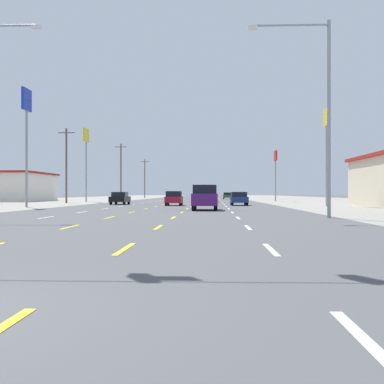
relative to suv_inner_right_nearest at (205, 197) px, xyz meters
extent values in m
plane|color=#4C4C4F|center=(-3.28, 31.71, -1.03)|extent=(572.00, 572.00, 0.00)
cube|color=gray|center=(-28.03, 31.71, -1.02)|extent=(28.00, 440.00, 0.01)
cube|color=gray|center=(21.47, 31.71, -1.02)|extent=(28.00, 440.00, 0.01)
cube|color=white|center=(-8.53, -12.29, -1.02)|extent=(0.14, 2.60, 0.01)
cube|color=white|center=(-8.53, -4.79, -1.02)|extent=(0.14, 2.60, 0.01)
cube|color=white|center=(-8.53, 2.71, -1.02)|extent=(0.14, 2.60, 0.01)
cube|color=white|center=(-8.53, 10.21, -1.02)|extent=(0.14, 2.60, 0.01)
cube|color=white|center=(-8.53, 17.71, -1.02)|extent=(0.14, 2.60, 0.01)
cube|color=white|center=(-8.53, 25.21, -1.02)|extent=(0.14, 2.60, 0.01)
cube|color=white|center=(-8.53, 32.71, -1.02)|extent=(0.14, 2.60, 0.01)
cube|color=white|center=(-8.53, 40.21, -1.02)|extent=(0.14, 2.60, 0.01)
cube|color=white|center=(-8.53, 47.71, -1.02)|extent=(0.14, 2.60, 0.01)
cube|color=white|center=(-8.53, 55.21, -1.02)|extent=(0.14, 2.60, 0.01)
cube|color=white|center=(-8.53, 62.71, -1.02)|extent=(0.14, 2.60, 0.01)
cube|color=white|center=(-8.53, 70.21, -1.02)|extent=(0.14, 2.60, 0.01)
cube|color=white|center=(-8.53, 77.71, -1.02)|extent=(0.14, 2.60, 0.01)
cube|color=white|center=(-8.53, 85.21, -1.02)|extent=(0.14, 2.60, 0.01)
cube|color=white|center=(-8.53, 92.71, -1.02)|extent=(0.14, 2.60, 0.01)
cube|color=white|center=(-8.53, 100.21, -1.02)|extent=(0.14, 2.60, 0.01)
cube|color=white|center=(-8.53, 107.71, -1.02)|extent=(0.14, 2.60, 0.01)
cube|color=white|center=(-8.53, 115.21, -1.02)|extent=(0.14, 2.60, 0.01)
cube|color=white|center=(-8.53, 122.71, -1.02)|extent=(0.14, 2.60, 0.01)
cube|color=white|center=(-8.53, 130.21, -1.02)|extent=(0.14, 2.60, 0.01)
cube|color=white|center=(-8.53, 137.71, -1.02)|extent=(0.14, 2.60, 0.01)
cube|color=white|center=(-8.53, 145.21, -1.02)|extent=(0.14, 2.60, 0.01)
cube|color=white|center=(-8.53, 152.71, -1.02)|extent=(0.14, 2.60, 0.01)
cube|color=white|center=(-8.53, 160.21, -1.02)|extent=(0.14, 2.60, 0.01)
cube|color=white|center=(-8.53, 167.71, -1.02)|extent=(0.14, 2.60, 0.01)
cube|color=white|center=(-8.53, 175.21, -1.02)|extent=(0.14, 2.60, 0.01)
cube|color=white|center=(-8.53, 182.71, -1.02)|extent=(0.14, 2.60, 0.01)
cube|color=yellow|center=(-5.03, -19.79, -1.02)|extent=(0.14, 2.60, 0.01)
cube|color=yellow|center=(-5.03, -12.29, -1.02)|extent=(0.14, 2.60, 0.01)
cube|color=yellow|center=(-5.03, -4.79, -1.02)|extent=(0.14, 2.60, 0.01)
cube|color=yellow|center=(-5.03, 2.71, -1.02)|extent=(0.14, 2.60, 0.01)
cube|color=yellow|center=(-5.03, 10.21, -1.02)|extent=(0.14, 2.60, 0.01)
cube|color=yellow|center=(-5.03, 17.71, -1.02)|extent=(0.14, 2.60, 0.01)
cube|color=yellow|center=(-5.03, 25.21, -1.02)|extent=(0.14, 2.60, 0.01)
cube|color=yellow|center=(-5.03, 32.71, -1.02)|extent=(0.14, 2.60, 0.01)
cube|color=yellow|center=(-5.03, 40.21, -1.02)|extent=(0.14, 2.60, 0.01)
cube|color=yellow|center=(-5.03, 47.71, -1.02)|extent=(0.14, 2.60, 0.01)
cube|color=yellow|center=(-5.03, 55.21, -1.02)|extent=(0.14, 2.60, 0.01)
cube|color=yellow|center=(-5.03, 62.71, -1.02)|extent=(0.14, 2.60, 0.01)
cube|color=yellow|center=(-5.03, 70.21, -1.02)|extent=(0.14, 2.60, 0.01)
cube|color=yellow|center=(-5.03, 77.71, -1.02)|extent=(0.14, 2.60, 0.01)
cube|color=yellow|center=(-5.03, 85.21, -1.02)|extent=(0.14, 2.60, 0.01)
cube|color=yellow|center=(-5.03, 92.71, -1.02)|extent=(0.14, 2.60, 0.01)
cube|color=yellow|center=(-5.03, 100.21, -1.02)|extent=(0.14, 2.60, 0.01)
cube|color=yellow|center=(-5.03, 107.71, -1.02)|extent=(0.14, 2.60, 0.01)
cube|color=yellow|center=(-5.03, 115.21, -1.02)|extent=(0.14, 2.60, 0.01)
cube|color=yellow|center=(-5.03, 122.71, -1.02)|extent=(0.14, 2.60, 0.01)
cube|color=yellow|center=(-5.03, 130.21, -1.02)|extent=(0.14, 2.60, 0.01)
cube|color=yellow|center=(-5.03, 137.71, -1.02)|extent=(0.14, 2.60, 0.01)
cube|color=yellow|center=(-5.03, 145.21, -1.02)|extent=(0.14, 2.60, 0.01)
cube|color=yellow|center=(-5.03, 152.71, -1.02)|extent=(0.14, 2.60, 0.01)
cube|color=yellow|center=(-5.03, 160.21, -1.02)|extent=(0.14, 2.60, 0.01)
cube|color=yellow|center=(-5.03, 167.71, -1.02)|extent=(0.14, 2.60, 0.01)
cube|color=yellow|center=(-5.03, 175.21, -1.02)|extent=(0.14, 2.60, 0.01)
cube|color=yellow|center=(-5.03, 182.71, -1.02)|extent=(0.14, 2.60, 0.01)
cube|color=yellow|center=(-1.53, -27.29, -1.02)|extent=(0.14, 2.60, 0.01)
cube|color=yellow|center=(-1.53, -19.79, -1.02)|extent=(0.14, 2.60, 0.01)
cube|color=yellow|center=(-1.53, -12.29, -1.02)|extent=(0.14, 2.60, 0.01)
cube|color=yellow|center=(-1.53, -4.79, -1.02)|extent=(0.14, 2.60, 0.01)
cube|color=yellow|center=(-1.53, 2.71, -1.02)|extent=(0.14, 2.60, 0.01)
cube|color=yellow|center=(-1.53, 10.21, -1.02)|extent=(0.14, 2.60, 0.01)
cube|color=yellow|center=(-1.53, 17.71, -1.02)|extent=(0.14, 2.60, 0.01)
cube|color=yellow|center=(-1.53, 25.21, -1.02)|extent=(0.14, 2.60, 0.01)
cube|color=yellow|center=(-1.53, 32.71, -1.02)|extent=(0.14, 2.60, 0.01)
cube|color=yellow|center=(-1.53, 40.21, -1.02)|extent=(0.14, 2.60, 0.01)
cube|color=yellow|center=(-1.53, 47.71, -1.02)|extent=(0.14, 2.60, 0.01)
cube|color=yellow|center=(-1.53, 55.21, -1.02)|extent=(0.14, 2.60, 0.01)
cube|color=yellow|center=(-1.53, 62.71, -1.02)|extent=(0.14, 2.60, 0.01)
cube|color=yellow|center=(-1.53, 70.21, -1.02)|extent=(0.14, 2.60, 0.01)
cube|color=yellow|center=(-1.53, 77.71, -1.02)|extent=(0.14, 2.60, 0.01)
cube|color=yellow|center=(-1.53, 85.21, -1.02)|extent=(0.14, 2.60, 0.01)
cube|color=yellow|center=(-1.53, 92.71, -1.02)|extent=(0.14, 2.60, 0.01)
cube|color=yellow|center=(-1.53, 100.21, -1.02)|extent=(0.14, 2.60, 0.01)
cube|color=yellow|center=(-1.53, 107.71, -1.02)|extent=(0.14, 2.60, 0.01)
cube|color=yellow|center=(-1.53, 115.21, -1.02)|extent=(0.14, 2.60, 0.01)
cube|color=yellow|center=(-1.53, 122.71, -1.02)|extent=(0.14, 2.60, 0.01)
cube|color=yellow|center=(-1.53, 130.21, -1.02)|extent=(0.14, 2.60, 0.01)
cube|color=yellow|center=(-1.53, 137.71, -1.02)|extent=(0.14, 2.60, 0.01)
cube|color=yellow|center=(-1.53, 145.21, -1.02)|extent=(0.14, 2.60, 0.01)
cube|color=yellow|center=(-1.53, 152.71, -1.02)|extent=(0.14, 2.60, 0.01)
cube|color=yellow|center=(-1.53, 160.21, -1.02)|extent=(0.14, 2.60, 0.01)
cube|color=yellow|center=(-1.53, 167.71, -1.02)|extent=(0.14, 2.60, 0.01)
cube|color=yellow|center=(-1.53, 175.21, -1.02)|extent=(0.14, 2.60, 0.01)
cube|color=yellow|center=(-1.53, 182.71, -1.02)|extent=(0.14, 2.60, 0.01)
cube|color=white|center=(1.97, -34.79, -1.02)|extent=(0.14, 2.60, 0.01)
cube|color=white|center=(1.97, -27.29, -1.02)|extent=(0.14, 2.60, 0.01)
cube|color=white|center=(1.97, -19.79, -1.02)|extent=(0.14, 2.60, 0.01)
cube|color=white|center=(1.97, -12.29, -1.02)|extent=(0.14, 2.60, 0.01)
cube|color=white|center=(1.97, -4.79, -1.02)|extent=(0.14, 2.60, 0.01)
cube|color=white|center=(1.97, 2.71, -1.02)|extent=(0.14, 2.60, 0.01)
cube|color=white|center=(1.97, 10.21, -1.02)|extent=(0.14, 2.60, 0.01)
cube|color=white|center=(1.97, 17.71, -1.02)|extent=(0.14, 2.60, 0.01)
cube|color=white|center=(1.97, 25.21, -1.02)|extent=(0.14, 2.60, 0.01)
cube|color=white|center=(1.97, 32.71, -1.02)|extent=(0.14, 2.60, 0.01)
cube|color=white|center=(1.97, 40.21, -1.02)|extent=(0.14, 2.60, 0.01)
cube|color=white|center=(1.97, 47.71, -1.02)|extent=(0.14, 2.60, 0.01)
cube|color=white|center=(1.97, 55.21, -1.02)|extent=(0.14, 2.60, 0.01)
cube|color=white|center=(1.97, 62.71, -1.02)|extent=(0.14, 2.60, 0.01)
cube|color=white|center=(1.97, 70.21, -1.02)|extent=(0.14, 2.60, 0.01)
cube|color=white|center=(1.97, 77.71, -1.02)|extent=(0.14, 2.60, 0.01)
cube|color=white|center=(1.97, 85.21, -1.02)|extent=(0.14, 2.60, 0.01)
cube|color=white|center=(1.97, 92.71, -1.02)|extent=(0.14, 2.60, 0.01)
cube|color=white|center=(1.97, 100.21, -1.02)|extent=(0.14, 2.60, 0.01)
cube|color=white|center=(1.97, 107.71, -1.02)|extent=(0.14, 2.60, 0.01)
cube|color=white|center=(1.97, 115.21, -1.02)|extent=(0.14, 2.60, 0.01)
cube|color=white|center=(1.97, 122.71, -1.02)|extent=(0.14, 2.60, 0.01)
cube|color=white|center=(1.97, 130.21, -1.02)|extent=(0.14, 2.60, 0.01)
cube|color=white|center=(1.97, 137.71, -1.02)|extent=(0.14, 2.60, 0.01)
cube|color=white|center=(1.97, 145.21, -1.02)|extent=(0.14, 2.60, 0.01)
cube|color=white|center=(1.97, 152.71, -1.02)|extent=(0.14, 2.60, 0.01)
cube|color=white|center=(1.97, 160.21, -1.02)|extent=(0.14, 2.60, 0.01)
cube|color=white|center=(1.97, 167.71, -1.02)|extent=(0.14, 2.60, 0.01)
cube|color=white|center=(1.97, 175.21, -1.02)|extent=(0.14, 2.60, 0.01)
cube|color=white|center=(1.97, 182.71, -1.02)|extent=(0.14, 2.60, 0.01)
cube|color=#4C196B|center=(0.00, 0.01, -0.19)|extent=(1.98, 4.90, 0.92)
cube|color=black|center=(0.00, -0.04, 0.61)|extent=(1.82, 2.70, 0.68)
cylinder|color=black|center=(-0.84, 1.71, -0.65)|extent=(0.26, 0.76, 0.76)
cylinder|color=black|center=(0.84, 1.71, -0.65)|extent=(0.26, 0.76, 0.76)
cylinder|color=black|center=(-0.84, -1.69, -0.65)|extent=(0.26, 0.76, 0.76)
cylinder|color=black|center=(0.84, -1.69, -0.65)|extent=(0.26, 0.76, 0.76)
cube|color=maroon|center=(-3.51, 13.89, -0.40)|extent=(1.72, 3.90, 0.66)
cube|color=black|center=(-3.51, 13.64, 0.22)|extent=(1.58, 1.90, 0.58)
cylinder|color=black|center=(-4.25, 15.29, -0.73)|extent=(0.20, 0.60, 0.60)
cylinder|color=black|center=(-2.77, 15.29, -0.73)|extent=(0.20, 0.60, 0.60)
cylinder|color=black|center=(-4.25, 12.49, -0.73)|extent=(0.20, 0.60, 0.60)
cylinder|color=black|center=(-2.77, 12.49, -0.73)|extent=(0.20, 0.60, 0.60)
cube|color=navy|center=(3.49, 14.87, -0.40)|extent=(1.80, 4.50, 0.62)
cube|color=black|center=(3.49, 14.77, 0.17)|extent=(1.62, 2.10, 0.52)
cylinder|color=black|center=(2.72, 16.42, -0.71)|extent=(0.22, 0.64, 0.64)
cylinder|color=black|center=(4.26, 16.42, -0.71)|extent=(0.22, 0.64, 0.64)
cylinder|color=black|center=(2.72, 13.32, -0.71)|extent=(0.22, 0.64, 0.64)
cylinder|color=black|center=(4.26, 13.32, -0.71)|extent=(0.22, 0.64, 0.64)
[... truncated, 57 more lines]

